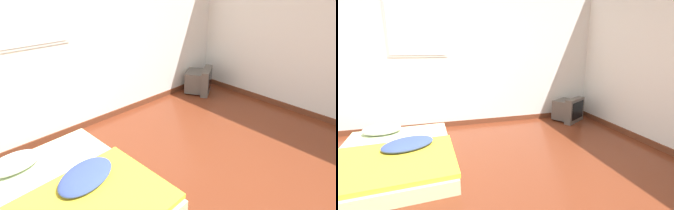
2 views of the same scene
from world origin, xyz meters
The scene contains 3 objects.
wall_back centered at (-0.01, 2.50, 1.29)m, with size 7.82×0.08×2.60m.
mattress_bed centered at (-0.77, 1.25, 0.11)m, with size 1.45×1.91×0.30m.
crt_tv centered at (2.19, 2.17, 0.22)m, with size 0.65×0.63×0.46m.
Camera 1 is at (-1.37, -0.74, 1.99)m, focal length 28.00 mm.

